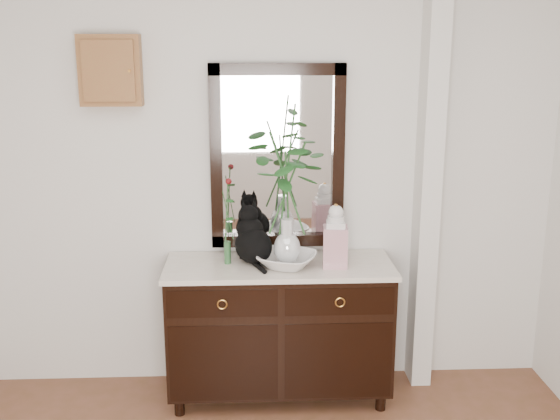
{
  "coord_description": "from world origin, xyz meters",
  "views": [
    {
      "loc": [
        -0.06,
        -1.89,
        2.09
      ],
      "look_at": [
        0.1,
        1.63,
        1.2
      ],
      "focal_mm": 42.0,
      "sensor_mm": 36.0,
      "label": 1
    }
  ],
  "objects_px": {
    "cat": "(253,234)",
    "ginger_jar": "(335,235)",
    "lotus_bowl": "(287,260)",
    "sideboard": "(279,324)"
  },
  "relations": [
    {
      "from": "cat",
      "to": "ginger_jar",
      "type": "bearing_deg",
      "value": -32.26
    },
    {
      "from": "cat",
      "to": "ginger_jar",
      "type": "xyz_separation_m",
      "value": [
        0.47,
        -0.09,
        0.02
      ]
    },
    {
      "from": "lotus_bowl",
      "to": "sideboard",
      "type": "bearing_deg",
      "value": 127.75
    },
    {
      "from": "lotus_bowl",
      "to": "ginger_jar",
      "type": "distance_m",
      "value": 0.31
    },
    {
      "from": "lotus_bowl",
      "to": "cat",
      "type": "bearing_deg",
      "value": 153.9
    },
    {
      "from": "sideboard",
      "to": "lotus_bowl",
      "type": "height_order",
      "value": "lotus_bowl"
    },
    {
      "from": "sideboard",
      "to": "ginger_jar",
      "type": "distance_m",
      "value": 0.65
    },
    {
      "from": "sideboard",
      "to": "lotus_bowl",
      "type": "bearing_deg",
      "value": -52.25
    },
    {
      "from": "ginger_jar",
      "to": "lotus_bowl",
      "type": "bearing_deg",
      "value": -179.32
    },
    {
      "from": "sideboard",
      "to": "lotus_bowl",
      "type": "relative_size",
      "value": 4.04
    }
  ]
}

